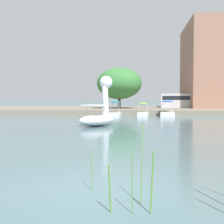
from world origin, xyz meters
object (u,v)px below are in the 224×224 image
Objects in this scene: pedal_boat_lime at (143,112)px; pedal_boat_blue at (167,112)px; parked_van at (179,100)px; tree_broadleaf_right at (119,83)px; pedal_boat_teal at (115,112)px; swan_boat at (99,112)px.

pedal_boat_blue is at bearing 7.61° from pedal_boat_lime.
pedal_boat_blue is 0.49× the size of parked_van.
parked_van reaches higher than pedal_boat_lime.
parked_van is at bearing 76.53° from pedal_boat_blue.
parked_van is at bearing 17.45° from tree_broadleaf_right.
pedal_boat_lime is (2.92, 0.04, -0.04)m from pedal_boat_teal.
swan_boat is 11.76m from pedal_boat_lime.
pedal_boat_teal is at bearing 87.66° from swan_boat.
pedal_boat_teal is 0.25× the size of tree_broadleaf_right.
parked_van is (8.11, 2.55, -2.22)m from tree_broadleaf_right.
pedal_boat_blue is at bearing 3.99° from pedal_boat_teal.
pedal_boat_lime is at bearing 73.31° from swan_boat.
swan_boat is at bearing -116.89° from pedal_boat_blue.
parked_van is (5.18, 11.53, 1.17)m from pedal_boat_lime.
pedal_boat_teal is at bearing -89.94° from tree_broadleaf_right.
swan_boat is at bearing -110.59° from parked_van.
swan_boat is at bearing -106.69° from pedal_boat_lime.
parked_van reaches higher than pedal_boat_blue.
swan_boat is at bearing -91.27° from tree_broadleaf_right.
pedal_boat_lime is 0.44× the size of parked_van.
pedal_boat_lime is 0.27× the size of tree_broadleaf_right.
pedal_boat_teal is 0.95× the size of pedal_boat_lime.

